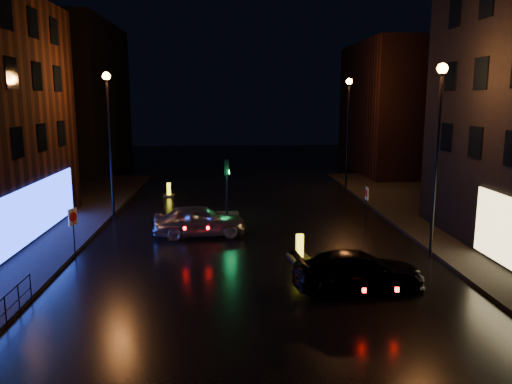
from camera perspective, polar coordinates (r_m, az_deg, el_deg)
ground at (r=16.35m, az=1.08°, el=-14.43°), size 120.00×120.00×0.00m
building_far_left at (r=51.93m, az=-20.26°, el=10.08°), size 8.00×16.00×14.00m
building_far_right at (r=49.48m, az=15.94°, el=9.17°), size 8.00×14.00×12.00m
street_lamp_lfar at (r=29.55m, az=-16.46°, el=7.57°), size 0.44×0.44×8.37m
street_lamp_rnear at (r=22.65m, az=20.11°, el=6.55°), size 0.44×0.44×8.37m
street_lamp_rfar at (r=37.86m, az=10.47°, el=8.40°), size 0.44×0.44×8.37m
traffic_signal at (r=29.47m, az=-3.33°, el=-1.97°), size 1.40×2.40×3.45m
silver_hatchback at (r=25.65m, az=-6.46°, el=-3.26°), size 4.79×2.21×1.59m
dark_sedan at (r=18.87m, az=11.66°, el=-8.82°), size 5.10×2.57×1.42m
bollard_near at (r=22.05m, az=5.00°, el=-7.03°), size 1.03×1.39×1.12m
bollard_far at (r=36.41m, az=-9.91°, el=-0.14°), size 0.75×1.12×0.97m
road_sign_left at (r=23.16m, az=-20.18°, el=-3.15°), size 0.25×0.52×2.23m
road_sign_right at (r=28.11m, az=12.53°, el=-0.53°), size 0.07×0.52×2.14m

